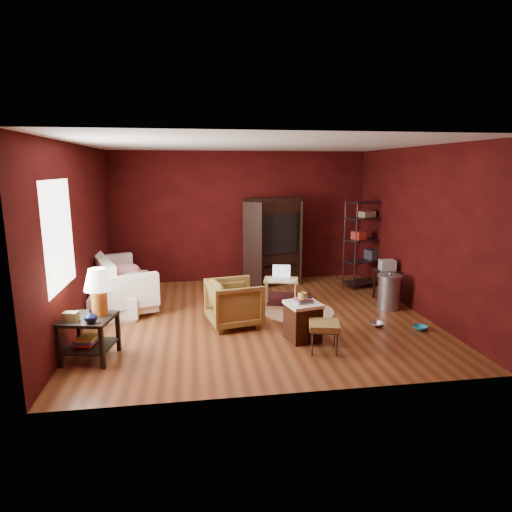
{
  "coord_description": "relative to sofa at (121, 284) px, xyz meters",
  "views": [
    {
      "loc": [
        -1.02,
        -6.71,
        2.44
      ],
      "look_at": [
        0.0,
        0.2,
        1.0
      ],
      "focal_mm": 30.0,
      "sensor_mm": 36.0,
      "label": 1
    }
  ],
  "objects": [
    {
      "name": "rug_oriental",
      "position": [
        2.83,
        -0.11,
        -0.37
      ],
      "size": [
        1.5,
        1.2,
        0.01
      ],
      "rotation": [
        0.0,
        0.0,
        -0.28
      ],
      "color": "#4D1416",
      "rests_on": "ground"
    },
    {
      "name": "trash_can",
      "position": [
        4.69,
        -0.92,
        -0.08
      ],
      "size": [
        0.53,
        0.53,
        0.66
      ],
      "rotation": [
        0.0,
        0.0,
        0.3
      ],
      "color": "#A8A8B0",
      "rests_on": "ground"
    },
    {
      "name": "armchair",
      "position": [
        1.92,
        -1.32,
        0.01
      ],
      "size": [
        0.86,
        0.89,
        0.79
      ],
      "primitive_type": "imported",
      "rotation": [
        0.0,
        0.0,
        1.76
      ],
      "color": "black",
      "rests_on": "ground"
    },
    {
      "name": "small_stand",
      "position": [
        4.86,
        -0.45,
        0.19
      ],
      "size": [
        0.41,
        0.41,
        0.77
      ],
      "rotation": [
        0.0,
        0.0,
        -0.07
      ],
      "color": "black",
      "rests_on": "ground"
    },
    {
      "name": "tv_armoire",
      "position": [
        2.97,
        1.05,
        0.56
      ],
      "size": [
        1.37,
        1.02,
        1.83
      ],
      "rotation": [
        0.0,
        0.0,
        0.31
      ],
      "color": "black",
      "rests_on": "ground"
    },
    {
      "name": "sofa",
      "position": [
        0.0,
        0.0,
        0.0
      ],
      "size": [
        0.59,
        2.0,
        0.78
      ],
      "primitive_type": "imported",
      "rotation": [
        0.0,
        0.0,
        1.58
      ],
      "color": "white",
      "rests_on": "ground"
    },
    {
      "name": "pet_bowl_turquoise",
      "position": [
        4.73,
        -1.96,
        -0.28
      ],
      "size": [
        0.22,
        0.13,
        0.21
      ],
      "primitive_type": "imported",
      "rotation": [
        0.0,
        0.0,
        -0.3
      ],
      "color": "#28A0BF",
      "rests_on": "ground"
    },
    {
      "name": "laptop_desk",
      "position": [
        2.83,
        -0.54,
        0.07
      ],
      "size": [
        0.68,
        0.57,
        0.74
      ],
      "rotation": [
        0.0,
        0.0,
        -0.25
      ],
      "color": "#E9B36A",
      "rests_on": "ground"
    },
    {
      "name": "footstool",
      "position": [
        3.03,
        -2.49,
        -0.04
      ],
      "size": [
        0.48,
        0.48,
        0.41
      ],
      "rotation": [
        0.0,
        0.0,
        -0.23
      ],
      "color": "black",
      "rests_on": "ground"
    },
    {
      "name": "pet_bowl_steel",
      "position": [
        4.13,
        -1.71,
        -0.27
      ],
      "size": [
        0.24,
        0.11,
        0.23
      ],
      "primitive_type": "imported",
      "rotation": [
        0.0,
        0.0,
        0.24
      ],
      "color": "silver",
      "rests_on": "ground"
    },
    {
      "name": "vase",
      "position": [
        0.04,
        -2.49,
        0.26
      ],
      "size": [
        0.17,
        0.18,
        0.16
      ],
      "primitive_type": "imported",
      "rotation": [
        0.0,
        0.0,
        -0.08
      ],
      "color": "#0D1844",
      "rests_on": "side_table"
    },
    {
      "name": "wire_shelving",
      "position": [
        4.85,
        0.55,
        0.59
      ],
      "size": [
        0.95,
        0.64,
        1.79
      ],
      "rotation": [
        0.0,
        0.0,
        0.33
      ],
      "color": "#372E36",
      "rests_on": "ground"
    },
    {
      "name": "mug",
      "position": [
        2.81,
        -2.11,
        0.3
      ],
      "size": [
        0.16,
        0.15,
        0.13
      ],
      "primitive_type": "imported",
      "rotation": [
        0.0,
        0.0,
        -0.39
      ],
      "color": "#D5CB68",
      "rests_on": "hamper"
    },
    {
      "name": "room",
      "position": [
        2.3,
        -1.03,
        1.01
      ],
      "size": [
        5.54,
        5.04,
        2.84
      ],
      "color": "brown",
      "rests_on": "ground"
    },
    {
      "name": "rug_round",
      "position": [
        3.08,
        -0.84,
        -0.38
      ],
      "size": [
        1.42,
        1.42,
        0.01
      ],
      "rotation": [
        0.0,
        0.0,
        -0.14
      ],
      "color": "beige",
      "rests_on": "ground"
    },
    {
      "name": "side_table",
      "position": [
        0.03,
        -2.24,
        0.32
      ],
      "size": [
        0.71,
        0.71,
        1.19
      ],
      "rotation": [
        0.0,
        0.0,
        -0.2
      ],
      "color": "black",
      "rests_on": "ground"
    },
    {
      "name": "sofa_cushions",
      "position": [
        -0.04,
        -0.02,
        0.03
      ],
      "size": [
        1.45,
        2.19,
        0.85
      ],
      "rotation": [
        0.0,
        0.0,
        0.36
      ],
      "color": "white",
      "rests_on": "sofa"
    },
    {
      "name": "hamper",
      "position": [
        2.84,
        -2.05,
        -0.1
      ],
      "size": [
        0.54,
        0.54,
        0.64
      ],
      "rotation": [
        0.0,
        0.0,
        0.22
      ],
      "color": "#3B1A0D",
      "rests_on": "ground"
    }
  ]
}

